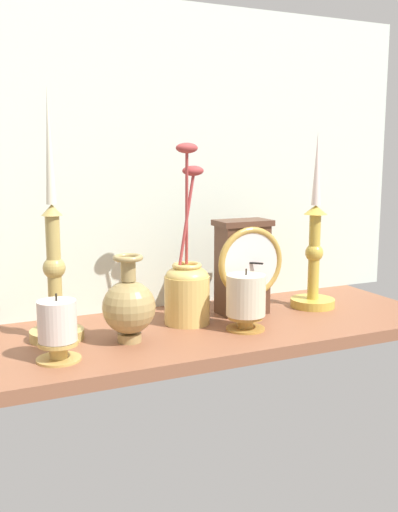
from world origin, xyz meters
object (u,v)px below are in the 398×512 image
at_px(brass_vase_bulbous, 129,306).
at_px(pillar_candle_near_clock, 58,329).
at_px(candlestick_tall_left, 314,256).
at_px(brass_vase_jar, 187,286).
at_px(candlestick_tall_center, 54,275).
at_px(pillar_candle_front, 246,300).
at_px(mantel_clock, 244,266).

height_order(brass_vase_bulbous, pillar_candle_near_clock, brass_vase_bulbous).
bearing_deg(candlestick_tall_left, pillar_candle_near_clock, -169.14).
bearing_deg(brass_vase_jar, brass_vase_bulbous, -155.55).
bearing_deg(brass_vase_bulbous, candlestick_tall_center, 149.19).
bearing_deg(pillar_candle_front, brass_vase_jar, 134.01).
xyz_separation_m(candlestick_tall_center, brass_vase_jar, (0.26, -0.00, -0.04)).
bearing_deg(mantel_clock, brass_vase_bulbous, -164.11).
bearing_deg(brass_vase_bulbous, brass_vase_jar, 24.45).
distance_m(candlestick_tall_center, brass_vase_jar, 0.26).
xyz_separation_m(mantel_clock, brass_vase_bulbous, (-0.28, -0.08, -0.04)).
distance_m(brass_vase_bulbous, pillar_candle_front, 0.23).
bearing_deg(brass_vase_jar, candlestick_tall_left, 0.51).
bearing_deg(mantel_clock, pillar_candle_front, -117.38).
relative_size(candlestick_tall_center, brass_vase_jar, 1.26).
height_order(candlestick_tall_left, pillar_candle_front, candlestick_tall_left).
xyz_separation_m(candlestick_tall_center, brass_vase_bulbous, (0.12, -0.07, -0.05)).
bearing_deg(candlestick_tall_center, brass_vase_bulbous, -30.81).
bearing_deg(candlestick_tall_center, pillar_candle_near_clock, -100.42).
height_order(candlestick_tall_center, pillar_candle_near_clock, candlestick_tall_center).
relative_size(candlestick_tall_center, brass_vase_bulbous, 2.83).
bearing_deg(mantel_clock, pillar_candle_near_clock, -163.39).
bearing_deg(brass_vase_bulbous, pillar_candle_near_clock, -161.93).
height_order(candlestick_tall_left, candlestick_tall_center, candlestick_tall_center).
height_order(mantel_clock, brass_vase_jar, brass_vase_jar).
relative_size(candlestick_tall_center, pillar_candle_near_clock, 3.99).
height_order(mantel_clock, pillar_candle_near_clock, mantel_clock).
distance_m(candlestick_tall_left, brass_vase_bulbous, 0.46).
bearing_deg(mantel_clock, candlestick_tall_center, -178.48).
bearing_deg(mantel_clock, brass_vase_jar, -173.83).
relative_size(candlestick_tall_left, pillar_candle_front, 3.22).
distance_m(pillar_candle_front, pillar_candle_near_clock, 0.36).
bearing_deg(pillar_candle_near_clock, brass_vase_bulbous, 18.07).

